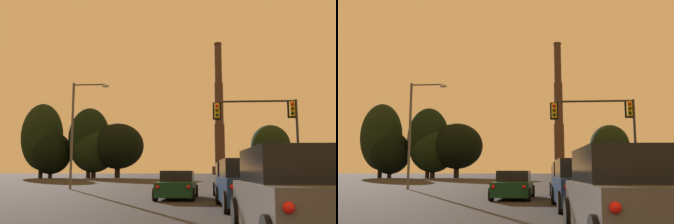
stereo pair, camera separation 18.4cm
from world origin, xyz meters
The scene contains 13 objects.
suv_right_lane_second centered at (2.99, 12.77, 0.90)m, with size 2.19×4.94×1.86m.
sedan_center_lane_front centered at (0.10, 18.13, 0.67)m, with size 2.16×4.77×1.43m.
suv_right_lane_front centered at (3.06, 18.87, 0.90)m, with size 2.15×4.92×1.86m.
suv_right_lane_third centered at (3.07, 5.45, 0.90)m, with size 2.23×4.95×1.86m.
traffic_light_overhead_right centered at (6.16, 24.91, 4.89)m, with size 5.97×0.50×6.37m.
street_lamp centered at (-8.47, 28.42, 5.27)m, with size 3.08×0.36×8.61m.
smokestack centered at (11.59, 176.96, 24.03)m, with size 7.39×7.39×61.43m.
treeline_right_mid centered at (-16.12, 82.44, 6.91)m, with size 11.40×10.26×11.91m.
treeline_center_right centered at (-22.60, 82.67, 8.59)m, with size 9.18×8.26×15.42m.
treeline_left_mid centered at (-33.70, 83.61, 9.19)m, with size 9.32×8.39×16.69m.
treeline_far_left centered at (-31.18, 82.80, 5.55)m, with size 8.99×8.09×10.30m.
treeline_far_right centered at (17.26, 84.94, 7.07)m, with size 8.53×7.67×11.57m.
treeline_center_left centered at (-21.52, 82.89, 6.60)m, with size 10.42×9.38×12.05m.
Camera 1 is at (1.12, -2.60, 1.38)m, focal length 42.00 mm.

